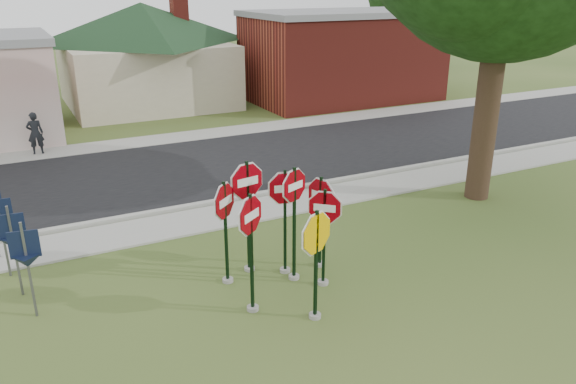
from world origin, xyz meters
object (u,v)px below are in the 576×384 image
pedestrian (35,133)px  stop_sign_left (251,237)px  stop_sign_yellow (316,250)px  stop_sign_center (294,209)px

pedestrian → stop_sign_left: bearing=105.1°
stop_sign_yellow → pedestrian: size_ratio=1.49×
pedestrian → stop_sign_yellow: bearing=108.1°
stop_sign_center → stop_sign_left: (-1.32, -0.76, -0.05)m
stop_sign_center → stop_sign_left: stop_sign_center is taller
stop_sign_left → pedestrian: (-2.97, 13.55, -0.75)m
stop_sign_yellow → pedestrian: 14.89m
stop_sign_left → pedestrian: 13.89m
stop_sign_center → stop_sign_yellow: size_ratio=1.13×
stop_sign_center → stop_sign_yellow: (-0.35, -1.55, -0.20)m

